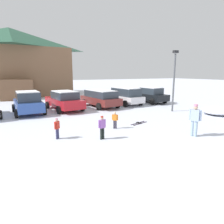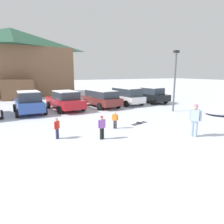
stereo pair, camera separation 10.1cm
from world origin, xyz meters
name	(u,v)px [view 1 (the left image)]	position (x,y,z in m)	size (l,w,h in m)	color
ground	(162,179)	(0.00, 0.00, 0.00)	(160.00, 160.00, 0.00)	silver
ski_lodge	(11,62)	(-3.21, 27.41, 4.65)	(15.40, 11.11, 9.19)	brown
parked_blue_hatchback	(28,103)	(-2.66, 12.65, 0.89)	(2.32, 4.19, 1.79)	#3051A4
parked_red_sedan	(64,100)	(0.29, 12.91, 0.85)	(2.68, 4.97, 1.67)	red
parked_maroon_van	(100,98)	(3.72, 12.88, 0.88)	(2.68, 4.82, 1.61)	maroon
parked_white_suv	(126,96)	(6.57, 12.99, 0.92)	(2.43, 4.25, 1.72)	silver
parked_black_sedan	(150,95)	(9.67, 12.90, 0.84)	(2.42, 4.26, 1.67)	black
skier_child_in_red_jacket	(57,127)	(-2.01, 5.34, 0.59)	(0.30, 0.30, 1.05)	navy
skier_child_in_purple_jacket	(102,126)	(-0.07, 4.27, 0.66)	(0.42, 0.22, 1.16)	black
skier_adult_in_blue_parka	(195,118)	(4.29, 2.50, 0.94)	(0.41, 0.55, 1.67)	#97B3CA
skier_child_in_orange_jacket	(115,119)	(1.40, 5.66, 0.56)	(0.29, 0.27, 0.99)	#211C2D
pair_of_skis	(139,123)	(3.32, 5.97, 0.02)	(1.38, 0.68, 0.08)	#2B1F30
lamp_post	(174,77)	(8.23, 8.10, 2.82)	(0.44, 0.24, 4.96)	#515459
plowed_snow_pile	(220,110)	(10.74, 5.45, 0.29)	(3.16, 2.53, 0.58)	silver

